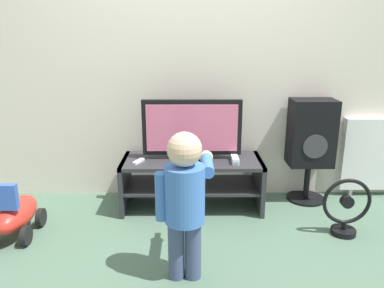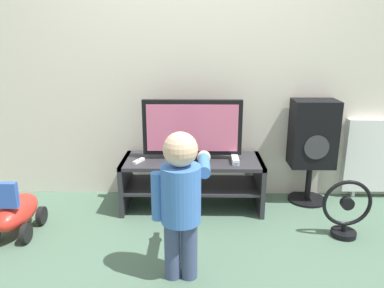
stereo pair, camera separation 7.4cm
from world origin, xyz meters
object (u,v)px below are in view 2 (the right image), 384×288
at_px(remote_primary, 139,161).
at_px(ride_on_toy, 16,212).
at_px(speaker_tower, 313,137).
at_px(game_console, 235,160).
at_px(child, 181,195).
at_px(floor_fan, 346,211).
at_px(television, 192,130).

bearing_deg(remote_primary, ride_on_toy, -154.92).
relative_size(speaker_tower, ride_on_toy, 1.81).
relative_size(game_console, child, 0.20).
bearing_deg(speaker_tower, child, -133.95).
bearing_deg(game_console, child, -113.61).
relative_size(remote_primary, floor_fan, 0.30).
xyz_separation_m(television, child, (-0.05, -1.00, -0.13)).
bearing_deg(floor_fan, game_console, 152.25).
distance_m(floor_fan, ride_on_toy, 2.44).
distance_m(remote_primary, floor_fan, 1.64).
height_order(television, child, television).
bearing_deg(ride_on_toy, television, 21.37).
xyz_separation_m(child, ride_on_toy, (-1.26, 0.50, -0.37)).
xyz_separation_m(game_console, child, (-0.40, -0.91, 0.09)).
bearing_deg(remote_primary, television, 13.51).
distance_m(speaker_tower, ride_on_toy, 2.46).
distance_m(game_console, child, 1.00).
bearing_deg(game_console, ride_on_toy, -165.82).
bearing_deg(child, remote_primary, 113.63).
relative_size(television, speaker_tower, 0.90).
height_order(remote_primary, child, child).
distance_m(television, remote_primary, 0.51).
bearing_deg(child, floor_fan, 23.02).
distance_m(game_console, floor_fan, 0.92).
xyz_separation_m(speaker_tower, ride_on_toy, (-2.34, -0.63, -0.42)).
relative_size(child, ride_on_toy, 1.83).
relative_size(remote_primary, child, 0.14).
bearing_deg(floor_fan, speaker_tower, 99.05).
bearing_deg(television, ride_on_toy, -158.63).
relative_size(television, remote_primary, 6.26).
relative_size(television, ride_on_toy, 1.63).
height_order(speaker_tower, ride_on_toy, speaker_tower).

